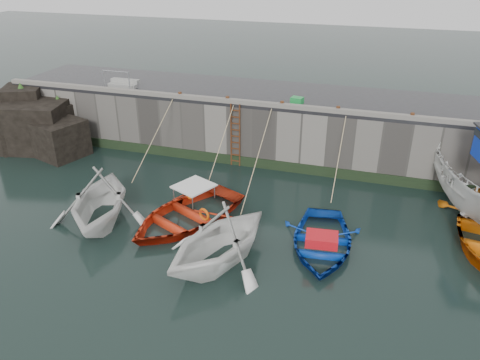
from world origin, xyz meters
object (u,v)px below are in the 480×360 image
(boat_near_blacktrim, at_px, (219,262))
(bollard_e, at_px, (412,116))
(bollard_a, at_px, (180,95))
(ladder, at_px, (235,136))
(bollard_c, at_px, (282,104))
(fish_crate, at_px, (297,100))
(boat_near_blue, at_px, (186,221))
(boat_near_navy, at_px, (321,246))
(bollard_d, at_px, (338,109))
(boat_near_white, at_px, (102,221))
(bollard_b, at_px, (227,99))

(boat_near_blacktrim, xyz_separation_m, bollard_e, (6.04, 8.26, 3.30))
(bollard_a, xyz_separation_m, bollard_e, (11.00, 0.00, 0.00))
(ladder, distance_m, bollard_c, 2.81)
(fish_crate, distance_m, bollard_a, 5.81)
(boat_near_blue, distance_m, bollard_a, 7.44)
(boat_near_blacktrim, bearing_deg, bollard_e, 76.14)
(ladder, height_order, bollard_c, bollard_c)
(boat_near_navy, xyz_separation_m, fish_crate, (-2.45, 7.00, 3.31))
(bollard_c, bearing_deg, boat_near_blacktrim, -91.64)
(bollard_a, bearing_deg, boat_near_blue, -65.52)
(fish_crate, xyz_separation_m, bollard_a, (-5.76, -0.78, -0.01))
(boat_near_blue, relative_size, bollard_d, 19.09)
(boat_near_white, xyz_separation_m, boat_near_blacktrim, (5.45, -1.20, 0.00))
(bollard_d, height_order, bollard_e, same)
(bollard_d, bearing_deg, bollard_c, 180.00)
(bollard_c, relative_size, bollard_d, 1.00)
(bollard_a, relative_size, bollard_b, 1.00)
(boat_near_blacktrim, distance_m, bollard_b, 9.23)
(bollard_c, bearing_deg, boat_near_white, -128.85)
(boat_near_navy, relative_size, bollard_a, 16.31)
(boat_near_white, xyz_separation_m, bollard_c, (5.69, 7.06, 3.30))
(boat_near_white, xyz_separation_m, boat_near_navy, (8.70, 0.83, 0.00))
(boat_near_white, relative_size, fish_crate, 8.68)
(boat_near_blacktrim, relative_size, bollard_a, 17.03)
(boat_near_blue, bearing_deg, bollard_b, 117.04)
(boat_near_white, bearing_deg, boat_near_navy, -13.53)
(boat_near_blacktrim, height_order, fish_crate, fish_crate)
(ladder, bearing_deg, fish_crate, 21.93)
(bollard_c, bearing_deg, boat_near_blue, -111.88)
(boat_near_blacktrim, height_order, bollard_c, bollard_c)
(boat_near_white, xyz_separation_m, bollard_e, (11.49, 7.06, 3.30))
(boat_near_white, relative_size, bollard_c, 17.19)
(bollard_d, bearing_deg, bollard_e, 0.00)
(boat_near_blue, bearing_deg, fish_crate, 90.89)
(ladder, relative_size, boat_near_navy, 0.70)
(bollard_e, bearing_deg, bollard_c, 180.00)
(bollard_b, bearing_deg, bollard_c, 0.00)
(bollard_d, xyz_separation_m, bollard_e, (3.20, 0.00, 0.00))
(ladder, height_order, bollard_e, bollard_e)
(ladder, distance_m, boat_near_white, 7.74)
(boat_near_blacktrim, height_order, bollard_b, bollard_b)
(boat_near_white, xyz_separation_m, fish_crate, (6.25, 7.84, 3.31))
(boat_near_blue, xyz_separation_m, bollard_a, (-2.76, 6.07, 3.30))
(bollard_a, xyz_separation_m, bollard_c, (5.20, 0.00, 0.00))
(ladder, relative_size, bollard_b, 11.43)
(boat_near_white, bearing_deg, bollard_e, 12.56)
(bollard_a, xyz_separation_m, bollard_d, (7.80, 0.00, 0.00))
(bollard_e, bearing_deg, ladder, -177.60)
(boat_near_blacktrim, bearing_deg, bollard_a, 143.32)
(boat_near_blacktrim, distance_m, bollard_d, 9.33)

